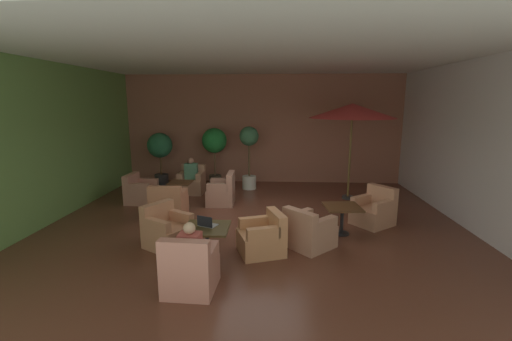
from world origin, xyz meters
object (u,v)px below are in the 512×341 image
object	(u,v)px
armchair_front_left_north	(167,231)
armchair_front_right_south	(222,192)
armchair_mid_center_north	(374,211)
armchair_front_left_east	(190,270)
potted_tree_mid_right	(214,145)
cafe_table_front_left	(207,234)
patron_blue_shirt	(191,170)
armchair_front_right_north	(141,192)
armchair_front_left_south	(263,238)
armchair_front_right_east	(169,205)
armchair_mid_center_east	(309,232)
armchair_front_right_west	(192,183)
iced_drink_cup	(203,222)
potted_tree_left_corner	(249,149)
open_laptop	(207,223)
cafe_table_mid_center	(342,212)
cafe_table_front_right	(181,187)
patron_by_window	(190,246)
potted_tree_mid_left	(160,150)
patio_umbrella_tall_red	(352,111)

from	to	relation	value
armchair_front_left_north	armchair_front_right_south	bearing A→B (deg)	77.79
armchair_front_left_north	armchair_mid_center_north	bearing A→B (deg)	19.03
armchair_front_left_east	potted_tree_mid_right	xyz separation A→B (m)	(-0.78, 6.58, 1.07)
cafe_table_front_left	patron_blue_shirt	xyz separation A→B (m)	(-1.39, 4.52, 0.25)
armchair_front_right_north	armchair_front_right_south	bearing A→B (deg)	-0.47
cafe_table_front_left	armchair_front_right_north	distance (m)	4.31
cafe_table_front_left	armchair_front_left_south	xyz separation A→B (m)	(0.98, 0.35, -0.19)
armchair_front_left_north	armchair_front_right_east	world-z (taller)	same
armchair_mid_center_east	armchair_front_right_west	bearing A→B (deg)	129.82
armchair_front_left_north	cafe_table_front_left	bearing A→B (deg)	-30.83
armchair_front_right_north	armchair_mid_center_north	bearing A→B (deg)	-13.15
iced_drink_cup	armchair_mid_center_north	bearing A→B (deg)	28.68
armchair_mid_center_east	potted_tree_left_corner	bearing A→B (deg)	108.48
cafe_table_front_left	armchair_front_left_south	size ratio (longest dim) A/B	0.81
open_laptop	potted_tree_left_corner	bearing A→B (deg)	86.06
armchair_front_right_east	armchair_mid_center_north	bearing A→B (deg)	-2.49
armchair_front_right_north	potted_tree_left_corner	distance (m)	3.54
armchair_front_left_north	potted_tree_mid_right	size ratio (longest dim) A/B	0.53
armchair_mid_center_east	iced_drink_cup	world-z (taller)	armchair_mid_center_east
armchair_front_right_south	cafe_table_mid_center	world-z (taller)	armchair_front_right_south
cafe_table_front_left	armchair_front_left_south	distance (m)	1.06
armchair_front_left_east	armchair_front_right_north	world-z (taller)	armchair_front_left_east
cafe_table_front_right	patron_by_window	distance (m)	4.62
armchair_front_left_east	armchair_front_right_north	bearing A→B (deg)	119.34
cafe_table_mid_center	armchair_mid_center_north	distance (m)	1.08
potted_tree_left_corner	armchair_front_right_south	bearing A→B (deg)	-109.18
armchair_front_right_south	armchair_mid_center_east	distance (m)	3.49
cafe_table_front_right	potted_tree_mid_left	distance (m)	2.47
cafe_table_front_right	patron_by_window	size ratio (longest dim) A/B	0.98
potted_tree_mid_right	iced_drink_cup	world-z (taller)	potted_tree_mid_right
cafe_table_front_left	cafe_table_mid_center	distance (m)	2.97
armchair_mid_center_north	armchair_front_left_north	bearing A→B (deg)	-160.97
armchair_front_right_south	potted_tree_left_corner	size ratio (longest dim) A/B	0.44
cafe_table_front_right	armchair_front_left_east	bearing A→B (deg)	-72.86
armchair_front_right_west	potted_tree_mid_right	size ratio (longest dim) A/B	0.45
armchair_front_left_north	cafe_table_front_right	size ratio (longest dim) A/B	1.67
armchair_front_right_south	open_laptop	size ratio (longest dim) A/B	2.39
potted_tree_left_corner	potted_tree_mid_right	size ratio (longest dim) A/B	1.04
armchair_front_left_north	patron_blue_shirt	size ratio (longest dim) A/B	1.58
armchair_mid_center_north	potted_tree_mid_right	bearing A→B (deg)	140.94
armchair_front_right_east	patio_umbrella_tall_red	size ratio (longest dim) A/B	0.31
cafe_table_front_right	cafe_table_front_left	bearing A→B (deg)	-67.38
armchair_front_right_south	patio_umbrella_tall_red	bearing A→B (deg)	11.76
armchair_front_right_west	patron_blue_shirt	distance (m)	0.41
iced_drink_cup	armchair_mid_center_east	bearing A→B (deg)	16.48
armchair_front_right_south	potted_tree_left_corner	world-z (taller)	potted_tree_left_corner
armchair_front_left_north	armchair_front_left_south	world-z (taller)	armchair_front_left_north
iced_drink_cup	potted_tree_left_corner	bearing A→B (deg)	85.14
cafe_table_front_right	potted_tree_mid_left	xyz separation A→B (m)	(-1.22, 2.01, 0.76)
armchair_front_left_south	potted_tree_left_corner	distance (m)	4.99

